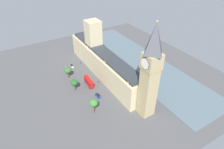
% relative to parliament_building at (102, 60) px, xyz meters
% --- Properties ---
extents(ground_plane, '(149.83, 149.83, 0.00)m').
position_rel_parliament_building_xyz_m(ground_plane, '(2.00, 2.10, -9.69)').
color(ground_plane, '#4C4C4F').
extents(river_thames, '(35.34, 134.85, 0.25)m').
position_rel_parliament_building_xyz_m(river_thames, '(-30.77, 2.10, -9.57)').
color(river_thames, slate).
rests_on(river_thames, ground).
extents(parliament_building, '(12.82, 79.83, 33.80)m').
position_rel_parliament_building_xyz_m(parliament_building, '(0.00, 0.00, 0.00)').
color(parliament_building, '#CCBA8E').
rests_on(parliament_building, ground).
extents(clock_tower, '(7.90, 7.90, 51.10)m').
position_rel_parliament_building_xyz_m(clock_tower, '(-0.62, 46.19, 16.72)').
color(clock_tower, tan).
rests_on(clock_tower, ground).
extents(car_white_kerbside, '(2.05, 4.71, 1.74)m').
position_rel_parliament_building_xyz_m(car_white_kerbside, '(16.32, -17.88, -8.80)').
color(car_white_kerbside, silver).
rests_on(car_white_kerbside, ground).
extents(double_decker_bus_under_trees, '(3.03, 10.60, 4.75)m').
position_rel_parliament_building_xyz_m(double_decker_bus_under_trees, '(14.82, 8.28, -7.06)').
color(double_decker_bus_under_trees, red).
rests_on(double_decker_bus_under_trees, ground).
extents(car_blue_near_tower, '(1.87, 4.72, 1.74)m').
position_rel_parliament_building_xyz_m(car_blue_near_tower, '(15.15, 21.39, -8.80)').
color(car_blue_near_tower, navy).
rests_on(car_blue_near_tower, ground).
extents(pedestrian_by_river_gate, '(0.71, 0.70, 1.71)m').
position_rel_parliament_building_xyz_m(pedestrian_by_river_gate, '(8.69, -19.31, -8.92)').
color(pedestrian_by_river_gate, navy).
rests_on(pedestrian_by_river_gate, ground).
extents(pedestrian_leading, '(0.61, 0.64, 1.52)m').
position_rel_parliament_building_xyz_m(pedestrian_leading, '(8.33, 9.31, -9.01)').
color(pedestrian_leading, black).
rests_on(pedestrian_leading, ground).
extents(plane_tree_far_end, '(4.75, 4.75, 9.28)m').
position_rel_parliament_building_xyz_m(plane_tree_far_end, '(23.07, 32.13, -2.52)').
color(plane_tree_far_end, brown).
rests_on(plane_tree_far_end, ground).
extents(plane_tree_opposite_hall, '(4.45, 4.45, 7.90)m').
position_rel_parliament_building_xyz_m(plane_tree_opposite_hall, '(24.58, 8.96, -3.75)').
color(plane_tree_opposite_hall, brown).
rests_on(plane_tree_opposite_hall, ground).
extents(plane_tree_trailing, '(4.63, 4.63, 7.77)m').
position_rel_parliament_building_xyz_m(plane_tree_trailing, '(23.00, -6.33, -3.94)').
color(plane_tree_trailing, brown).
rests_on(plane_tree_trailing, ground).
extents(street_lamp_midblock, '(0.56, 0.56, 6.24)m').
position_rel_parliament_building_xyz_m(street_lamp_midblock, '(22.92, -11.05, -5.33)').
color(street_lamp_midblock, black).
rests_on(street_lamp_midblock, ground).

